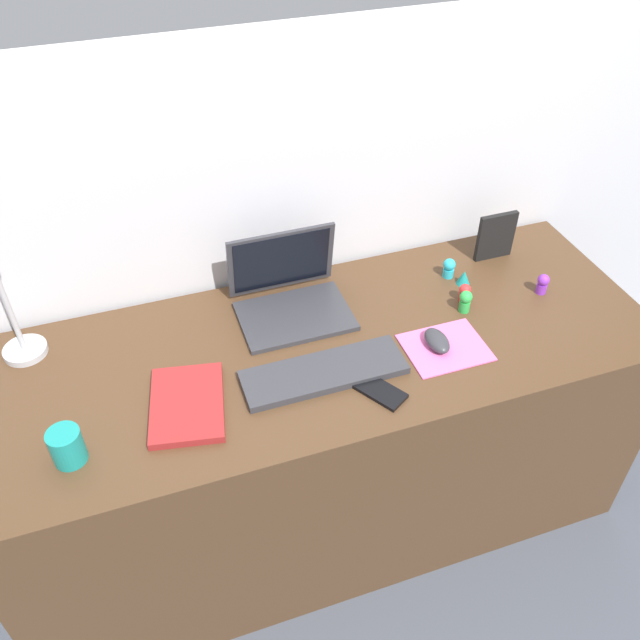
# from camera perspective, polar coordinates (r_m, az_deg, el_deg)

# --- Properties ---
(ground_plane) EXTENTS (6.00, 6.00, 0.00)m
(ground_plane) POSITION_cam_1_polar(r_m,az_deg,el_deg) (2.31, 0.45, -15.63)
(ground_plane) COLOR #474C56
(back_wall) EXTENTS (2.97, 0.05, 1.44)m
(back_wall) POSITION_cam_1_polar(r_m,az_deg,el_deg) (2.02, -2.88, 4.13)
(back_wall) COLOR silver
(back_wall) RESTS_ON ground_plane
(desk) EXTENTS (1.77, 0.65, 0.74)m
(desk) POSITION_cam_1_polar(r_m,az_deg,el_deg) (2.01, 0.51, -9.82)
(desk) COLOR #4C331E
(desk) RESTS_ON ground_plane
(laptop) EXTENTS (0.30, 0.25, 0.21)m
(laptop) POSITION_cam_1_polar(r_m,az_deg,el_deg) (1.83, -2.68, 2.48)
(laptop) COLOR #333338
(laptop) RESTS_ON desk
(keyboard) EXTENTS (0.41, 0.13, 0.02)m
(keyboard) POSITION_cam_1_polar(r_m,az_deg,el_deg) (1.66, 0.34, -4.49)
(keyboard) COLOR #333338
(keyboard) RESTS_ON desk
(mousepad) EXTENTS (0.21, 0.17, 0.00)m
(mousepad) POSITION_cam_1_polar(r_m,az_deg,el_deg) (1.76, 10.65, -2.33)
(mousepad) COLOR pink
(mousepad) RESTS_ON desk
(mouse) EXTENTS (0.06, 0.10, 0.03)m
(mouse) POSITION_cam_1_polar(r_m,az_deg,el_deg) (1.75, 9.96, -1.75)
(mouse) COLOR #333338
(mouse) RESTS_ON mousepad
(cell_phone) EXTENTS (0.12, 0.14, 0.01)m
(cell_phone) POSITION_cam_1_polar(r_m,az_deg,el_deg) (1.63, 5.10, -6.05)
(cell_phone) COLOR black
(cell_phone) RESTS_ON desk
(desk_lamp) EXTENTS (0.11, 0.15, 0.39)m
(desk_lamp) POSITION_cam_1_polar(r_m,az_deg,el_deg) (1.75, -25.40, 1.34)
(desk_lamp) COLOR #B7B7BC
(desk_lamp) RESTS_ON desk
(notebook_pad) EXTENTS (0.21, 0.27, 0.02)m
(notebook_pad) POSITION_cam_1_polar(r_m,az_deg,el_deg) (1.61, -11.28, -7.06)
(notebook_pad) COLOR maroon
(notebook_pad) RESTS_ON desk
(picture_frame) EXTENTS (0.12, 0.02, 0.15)m
(picture_frame) POSITION_cam_1_polar(r_m,az_deg,el_deg) (2.07, 14.78, 6.93)
(picture_frame) COLOR black
(picture_frame) RESTS_ON desk
(coffee_mug) EXTENTS (0.07, 0.07, 0.09)m
(coffee_mug) POSITION_cam_1_polar(r_m,az_deg,el_deg) (1.56, -20.81, -10.06)
(coffee_mug) COLOR teal
(coffee_mug) RESTS_ON desk
(toy_figurine_teal) EXTENTS (0.04, 0.04, 0.04)m
(toy_figurine_teal) POSITION_cam_1_polar(r_m,az_deg,el_deg) (1.97, 12.18, 3.57)
(toy_figurine_teal) COLOR teal
(toy_figurine_teal) RESTS_ON desk
(toy_figurine_purple) EXTENTS (0.03, 0.03, 0.06)m
(toy_figurine_purple) POSITION_cam_1_polar(r_m,az_deg,el_deg) (1.99, 18.49, 2.99)
(toy_figurine_purple) COLOR purple
(toy_figurine_purple) RESTS_ON desk
(toy_figurine_cyan) EXTENTS (0.04, 0.04, 0.06)m
(toy_figurine_cyan) POSITION_cam_1_polar(r_m,az_deg,el_deg) (1.99, 10.96, 4.42)
(toy_figurine_cyan) COLOR #28B7CC
(toy_figurine_cyan) RESTS_ON desk
(toy_figurine_green) EXTENTS (0.04, 0.04, 0.07)m
(toy_figurine_green) POSITION_cam_1_polar(r_m,az_deg,el_deg) (1.87, 12.31, 1.62)
(toy_figurine_green) COLOR green
(toy_figurine_green) RESTS_ON desk
(toy_figurine_red) EXTENTS (0.03, 0.03, 0.06)m
(toy_figurine_red) POSITION_cam_1_polar(r_m,az_deg,el_deg) (1.91, 12.26, 2.31)
(toy_figurine_red) COLOR red
(toy_figurine_red) RESTS_ON desk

